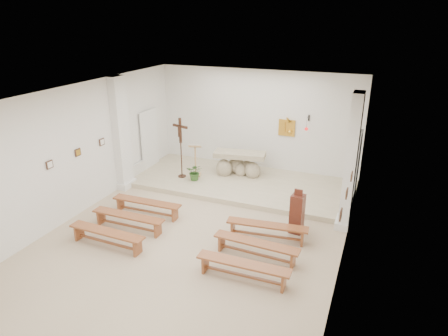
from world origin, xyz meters
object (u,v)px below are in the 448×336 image
at_px(bench_left_second, 128,218).
at_px(bench_right_third, 243,267).
at_px(bench_left_front, 147,204).
at_px(donation_pedestal, 297,213).
at_px(bench_left_third, 107,235).
at_px(bench_right_second, 256,246).
at_px(bench_right_front, 267,228).
at_px(lectern, 195,160).
at_px(crucifix_stand, 181,144).
at_px(altar, 239,165).

height_order(bench_left_second, bench_right_third, same).
bearing_deg(bench_left_front, donation_pedestal, 7.69).
xyz_separation_m(donation_pedestal, bench_left_third, (-3.99, -2.36, -0.21)).
height_order(donation_pedestal, bench_right_second, donation_pedestal).
distance_m(donation_pedestal, bench_right_front, 0.88).
relative_size(donation_pedestal, bench_right_front, 0.59).
bearing_deg(bench_right_front, lectern, 133.33).
xyz_separation_m(bench_right_front, bench_left_second, (-3.41, -0.87, 0.00)).
xyz_separation_m(lectern, bench_right_third, (3.27, -4.50, -0.39)).
height_order(bench_left_front, bench_left_second, same).
bearing_deg(bench_left_second, crucifix_stand, 93.82).
height_order(altar, bench_right_second, altar).
height_order(bench_left_third, bench_right_third, same).
distance_m(lectern, bench_left_second, 3.66).
height_order(altar, lectern, lectern).
bearing_deg(bench_right_front, altar, 113.73).
relative_size(donation_pedestal, bench_left_front, 0.59).
distance_m(bench_left_front, bench_right_third, 3.82).
relative_size(donation_pedestal, bench_right_third, 0.59).
bearing_deg(bench_left_third, altar, 75.93).
height_order(bench_left_front, bench_right_front, same).
distance_m(altar, bench_right_third, 5.49).
relative_size(donation_pedestal, bench_left_second, 0.59).
bearing_deg(crucifix_stand, bench_right_front, -18.98).
distance_m(crucifix_stand, bench_left_third, 4.34).
distance_m(donation_pedestal, bench_left_front, 4.04).
bearing_deg(altar, bench_left_front, -122.26).
xyz_separation_m(crucifix_stand, bench_right_front, (3.64, -2.49, -0.98)).
relative_size(crucifix_stand, donation_pedestal, 1.68).
bearing_deg(bench_right_front, bench_left_third, -159.50).
distance_m(donation_pedestal, bench_left_third, 4.64).
distance_m(altar, donation_pedestal, 3.76).
bearing_deg(crucifix_stand, lectern, 52.68).
bearing_deg(altar, bench_left_second, -117.95).
distance_m(bench_left_front, bench_right_front, 3.41).
height_order(donation_pedestal, bench_left_front, donation_pedestal).
bearing_deg(donation_pedestal, bench_right_third, -98.35).
bearing_deg(crucifix_stand, bench_left_front, -69.21).
height_order(bench_right_second, bench_right_third, same).
xyz_separation_m(donation_pedestal, bench_left_second, (-3.99, -1.49, -0.21)).
distance_m(bench_left_front, bench_left_third, 1.73).
xyz_separation_m(bench_right_front, bench_right_second, (0.00, -0.87, 0.00)).
height_order(lectern, donation_pedestal, lectern).
relative_size(altar, bench_left_second, 0.89).
height_order(lectern, crucifix_stand, crucifix_stand).
relative_size(bench_left_second, bench_right_third, 1.00).
distance_m(lectern, bench_right_front, 4.31).
relative_size(bench_left_front, bench_left_second, 1.00).
bearing_deg(bench_right_second, lectern, 134.92).
xyz_separation_m(crucifix_stand, donation_pedestal, (4.23, -1.87, -0.78)).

